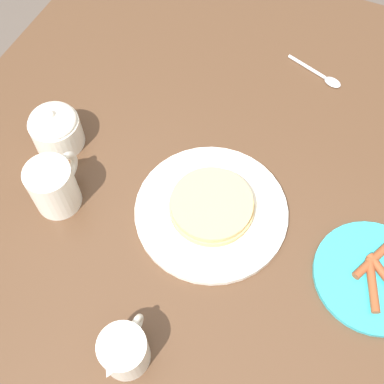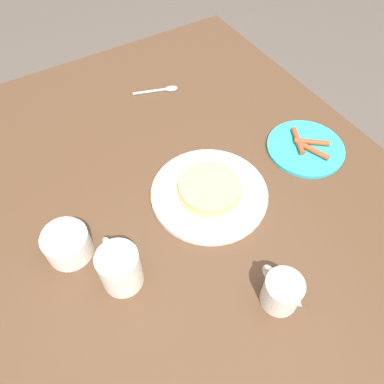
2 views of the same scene
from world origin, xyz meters
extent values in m
plane|color=#51473F|center=(0.00, 0.00, 0.00)|extent=(8.00, 8.00, 0.00)
cube|color=#4C3321|center=(0.00, 0.00, 0.74)|extent=(1.37, 1.03, 0.03)
cube|color=#4C3321|center=(0.62, -0.45, 0.36)|extent=(0.07, 0.07, 0.72)
cylinder|color=white|center=(0.01, -0.05, 0.76)|extent=(0.27, 0.27, 0.01)
cylinder|color=white|center=(0.01, -0.05, 0.77)|extent=(0.21, 0.21, 0.00)
cylinder|color=tan|center=(0.01, -0.05, 0.78)|extent=(0.15, 0.15, 0.01)
cylinder|color=tan|center=(0.01, -0.05, 0.79)|extent=(0.14, 0.14, 0.01)
cylinder|color=#2DADBC|center=(0.01, -0.34, 0.76)|extent=(0.20, 0.20, 0.01)
cylinder|color=brown|center=(-0.01, -0.34, 0.77)|extent=(0.09, 0.04, 0.01)
cylinder|color=brown|center=(0.03, -0.33, 0.77)|extent=(0.09, 0.05, 0.01)
cylinder|color=brown|center=(0.01, -0.36, 0.77)|extent=(0.07, 0.08, 0.01)
cylinder|color=silver|center=(-0.07, 0.21, 0.80)|extent=(0.08, 0.08, 0.10)
torus|color=silver|center=(-0.04, 0.21, 0.80)|extent=(0.07, 0.01, 0.07)
cylinder|color=brown|center=(-0.07, 0.21, 0.84)|extent=(0.07, 0.07, 0.00)
cylinder|color=silver|center=(-0.27, -0.03, 0.79)|extent=(0.07, 0.07, 0.07)
cone|color=silver|center=(-0.30, -0.03, 0.82)|extent=(0.03, 0.03, 0.04)
torus|color=silver|center=(-0.23, -0.03, 0.80)|extent=(0.04, 0.01, 0.04)
cylinder|color=silver|center=(0.04, 0.27, 0.78)|extent=(0.09, 0.09, 0.06)
ellipsoid|color=silver|center=(0.04, 0.27, 0.82)|extent=(0.09, 0.09, 0.03)
sphere|color=silver|center=(0.04, 0.27, 0.84)|extent=(0.02, 0.02, 0.02)
cylinder|color=silver|center=(0.42, -0.10, 0.76)|extent=(0.04, 0.09, 0.01)
ellipsoid|color=silver|center=(0.40, -0.17, 0.76)|extent=(0.03, 0.04, 0.01)
camera|label=1|loc=(-0.36, -0.18, 1.51)|focal=45.00mm
camera|label=2|loc=(-0.41, 0.25, 1.45)|focal=35.00mm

